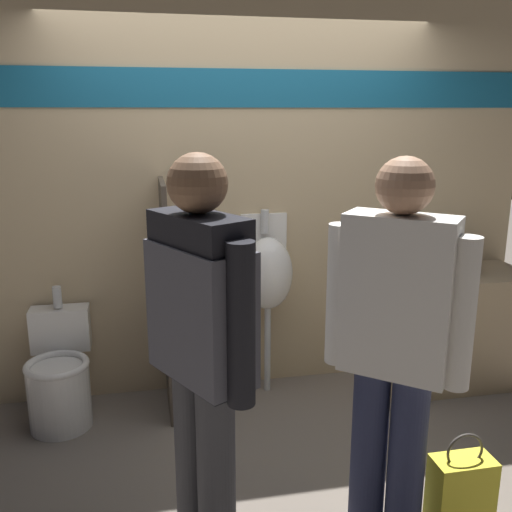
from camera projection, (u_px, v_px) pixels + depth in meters
The scene contains 11 objects.
ground_plane at pixel (261, 422), 3.64m from camera, with size 16.00×16.00×0.00m, color #70665B.
display_wall at pixel (243, 196), 3.87m from camera, with size 4.05×0.07×2.70m.
sink_counter at pixel (449, 328), 4.10m from camera, with size 1.06×0.54×0.82m.
sink_basin at pixel (445, 262), 4.02m from camera, with size 0.42×0.42×0.28m.
cell_phone at pixel (420, 279), 3.83m from camera, with size 0.07×0.14×0.01m.
divider_near_counter at pixel (167, 299), 3.63m from camera, with size 0.03×0.52×1.51m.
urinal_near_counter at pixel (267, 273), 3.86m from camera, with size 0.34×0.30×1.28m.
toilet at pixel (60, 379), 3.57m from camera, with size 0.39×0.55×0.84m.
person_in_vest at pixel (201, 339), 2.30m from camera, with size 0.42×0.56×1.78m.
person_with_lanyard at pixel (394, 346), 2.39m from camera, with size 0.50×0.44×1.76m.
shopping_bag at pixel (460, 501), 2.56m from camera, with size 0.27×0.15×0.56m.
Camera 1 is at (-0.68, -3.19, 1.93)m, focal length 40.00 mm.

